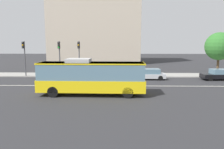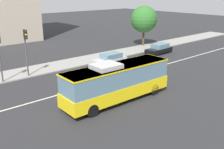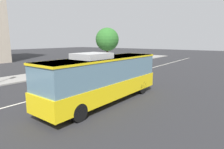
% 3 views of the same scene
% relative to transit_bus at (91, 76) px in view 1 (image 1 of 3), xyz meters
% --- Properties ---
extents(ground_plane, '(160.00, 160.00, 0.00)m').
position_rel_transit_bus_xyz_m(ground_plane, '(1.07, 4.37, -1.81)').
color(ground_plane, '#28282B').
extents(sidewalk_kerb, '(80.00, 3.93, 0.14)m').
position_rel_transit_bus_xyz_m(sidewalk_kerb, '(1.07, 12.58, -1.74)').
color(sidewalk_kerb, gray).
rests_on(sidewalk_kerb, ground_plane).
extents(lane_centre_line, '(76.00, 0.16, 0.01)m').
position_rel_transit_bus_xyz_m(lane_centre_line, '(1.07, 4.37, -1.80)').
color(lane_centre_line, silver).
rests_on(lane_centre_line, ground_plane).
extents(transit_bus, '(10.05, 2.72, 3.46)m').
position_rel_transit_bus_xyz_m(transit_bus, '(0.00, 0.00, 0.00)').
color(transit_bus, yellow).
rests_on(transit_bus, ground_plane).
extents(sedan_silver, '(4.52, 1.86, 1.46)m').
position_rel_transit_bus_xyz_m(sedan_silver, '(6.81, 8.95, -1.09)').
color(sedan_silver, '#B7BABF').
rests_on(sedan_silver, ground_plane).
extents(sedan_black, '(4.58, 2.02, 1.46)m').
position_rel_transit_bus_xyz_m(sedan_black, '(16.26, 8.82, -1.09)').
color(sedan_black, black).
rests_on(sedan_black, ground_plane).
extents(traffic_light_near_corner, '(0.32, 0.62, 5.20)m').
position_rel_transit_bus_xyz_m(traffic_light_near_corner, '(-3.08, 10.96, 1.75)').
color(traffic_light_near_corner, '#47474C').
rests_on(traffic_light_near_corner, ground_plane).
extents(traffic_light_mid_block, '(0.34, 0.62, 5.20)m').
position_rel_transit_bus_xyz_m(traffic_light_mid_block, '(-5.88, 10.72, 1.75)').
color(traffic_light_mid_block, '#47474C').
rests_on(traffic_light_mid_block, ground_plane).
extents(traffic_light_far_corner, '(0.35, 0.62, 5.20)m').
position_rel_transit_bus_xyz_m(traffic_light_far_corner, '(-11.09, 10.91, 1.75)').
color(traffic_light_far_corner, '#47474C').
rests_on(traffic_light_far_corner, ground_plane).
extents(street_tree_kerbside_left, '(4.36, 4.36, 6.63)m').
position_rel_transit_bus_xyz_m(street_tree_kerbside_left, '(18.49, 14.12, 2.63)').
color(street_tree_kerbside_left, '#4C3823').
rests_on(street_tree_kerbside_left, ground_plane).
extents(office_block_background, '(22.36, 12.38, 23.80)m').
position_rel_transit_bus_xyz_m(office_block_background, '(-3.05, 35.81, 10.09)').
color(office_block_background, '#B7A893').
rests_on(office_block_background, ground_plane).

